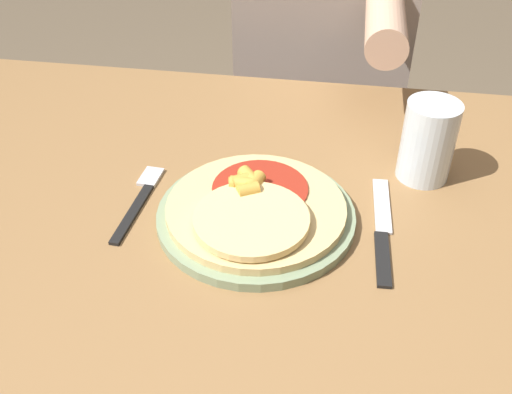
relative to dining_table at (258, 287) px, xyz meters
name	(u,v)px	position (x,y,z in m)	size (l,w,h in m)	color
dining_table	(258,287)	(0.00, 0.00, 0.00)	(1.30, 0.90, 0.77)	olive
plate	(256,216)	(-0.01, 0.03, 0.11)	(0.27, 0.27, 0.01)	gray
pizza	(255,208)	(-0.01, 0.02, 0.13)	(0.25, 0.25, 0.04)	#DBBC7A
fork	(140,198)	(-0.18, 0.04, 0.11)	(0.03, 0.18, 0.00)	black
knife	(382,230)	(0.16, 0.03, 0.11)	(0.03, 0.22, 0.00)	black
drinking_glass	(428,141)	(0.22, 0.17, 0.17)	(0.08, 0.08, 0.12)	silver
person_diner	(324,49)	(0.04, 0.71, 0.06)	(0.38, 0.52, 1.24)	#2D2D38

